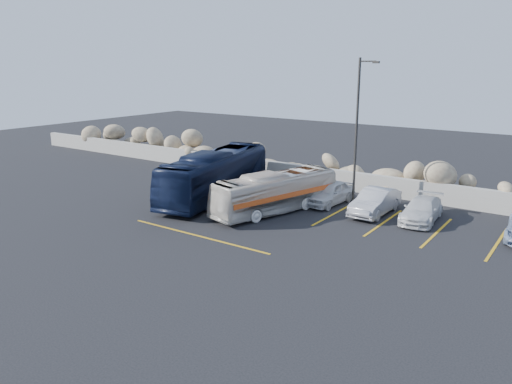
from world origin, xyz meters
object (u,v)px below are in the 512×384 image
Objects in this scene: vintage_bus at (275,192)px; car_c at (422,210)px; car_b at (375,202)px; lamppost at (358,127)px; tour_coach at (215,175)px; car_a at (329,193)px.

vintage_bus reaches higher than car_c.
lamppost is at bearing 143.96° from car_b.
lamppost is 0.81× the size of tour_coach.
tour_coach is 2.46× the size of car_b.
vintage_bus is 1.95× the size of car_c.
tour_coach is at bearing -170.32° from vintage_bus.
car_c is (5.23, -0.15, -0.08)m from car_a.
tour_coach is (-7.21, -3.54, -2.92)m from lamppost.
vintage_bus is 7.48m from car_c.
car_a is at bearing -138.35° from lamppost.
tour_coach is 2.53× the size of car_c.
vintage_bus is at bearing -162.00° from car_c.
lamppost is 1.05× the size of vintage_bus.
vintage_bus is 5.25m from car_b.
lamppost is 1.99× the size of car_b.
vintage_bus is (-2.73, -3.99, -3.23)m from lamppost.
car_b is 1.03× the size of car_c.
vintage_bus is 0.77× the size of tour_coach.
lamppost is at bearing 71.06° from vintage_bus.
lamppost is 2.10× the size of car_a.
lamppost reaches higher than car_b.
vintage_bus is at bearing -114.26° from car_a.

